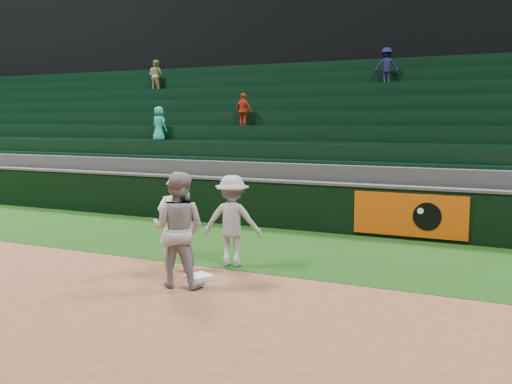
% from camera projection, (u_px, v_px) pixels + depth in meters
% --- Properties ---
extents(ground, '(70.00, 70.00, 0.00)m').
position_uv_depth(ground, '(182.00, 279.00, 10.01)').
color(ground, brown).
rests_on(ground, ground).
extents(foul_grass, '(36.00, 4.20, 0.01)m').
position_uv_depth(foul_grass, '(255.00, 245.00, 12.70)').
color(foul_grass, '#12370D').
rests_on(foul_grass, ground).
extents(upper_deck, '(40.00, 12.00, 12.00)m').
position_uv_depth(upper_deck, '(397.00, 47.00, 24.92)').
color(upper_deck, black).
rests_on(upper_deck, ground).
extents(first_base, '(0.51, 0.51, 0.09)m').
position_uv_depth(first_base, '(199.00, 277.00, 9.94)').
color(first_base, white).
rests_on(first_base, ground).
extents(first_baseman, '(0.76, 0.67, 1.76)m').
position_uv_depth(first_baseman, '(175.00, 224.00, 10.39)').
color(first_baseman, white).
rests_on(first_baseman, ground).
extents(baserunner, '(1.03, 0.86, 1.93)m').
position_uv_depth(baserunner, '(178.00, 229.00, 9.46)').
color(baserunner, '#96989F').
rests_on(baserunner, ground).
extents(base_coach, '(1.25, 0.91, 1.73)m').
position_uv_depth(base_coach, '(232.00, 221.00, 10.79)').
color(base_coach, '#9EA0AB').
rests_on(base_coach, foul_grass).
extents(field_wall, '(36.00, 0.45, 1.25)m').
position_uv_depth(field_wall, '(293.00, 205.00, 14.58)').
color(field_wall, black).
rests_on(field_wall, ground).
extents(stadium_seating, '(36.00, 5.95, 5.08)m').
position_uv_depth(stadium_seating, '(337.00, 155.00, 17.84)').
color(stadium_seating, '#353638').
rests_on(stadium_seating, ground).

